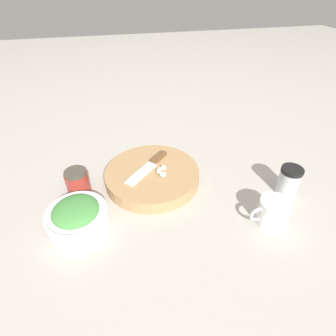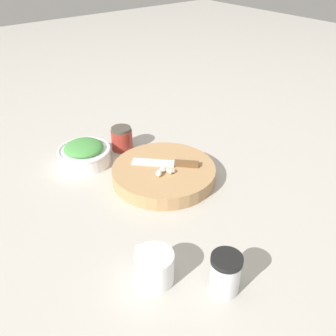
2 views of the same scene
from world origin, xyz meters
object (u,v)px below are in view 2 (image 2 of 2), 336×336
(chef_knife, at_px, (169,163))
(cutting_board, at_px, (164,173))
(herb_bowl, at_px, (84,153))
(spice_jar, at_px, (225,273))
(honey_jar, at_px, (122,139))
(coffee_mug, at_px, (154,267))
(garlic_cloves, at_px, (165,171))

(chef_knife, bearing_deg, cutting_board, 141.47)
(herb_bowl, height_order, spice_jar, spice_jar)
(cutting_board, xyz_separation_m, chef_knife, (0.00, -0.02, 0.03))
(cutting_board, height_order, chef_knife, chef_knife)
(honey_jar, bearing_deg, coffee_mug, 154.21)
(garlic_cloves, distance_m, herb_bowl, 0.29)
(chef_knife, distance_m, herb_bowl, 0.28)
(chef_knife, height_order, honey_jar, honey_jar)
(garlic_cloves, relative_size, coffee_mug, 0.58)
(garlic_cloves, bearing_deg, chef_knife, -52.09)
(spice_jar, bearing_deg, cutting_board, -20.83)
(spice_jar, bearing_deg, garlic_cloves, -20.01)
(chef_knife, bearing_deg, herb_bowl, 81.31)
(cutting_board, bearing_deg, herb_bowl, 31.06)
(spice_jar, xyz_separation_m, honey_jar, (0.63, -0.15, -0.01))
(herb_bowl, xyz_separation_m, coffee_mug, (-0.52, 0.11, 0.00))
(garlic_cloves, height_order, herb_bowl, herb_bowl)
(chef_knife, bearing_deg, garlic_cloves, 173.82)
(spice_jar, height_order, honey_jar, spice_jar)
(cutting_board, distance_m, garlic_cloves, 0.04)
(herb_bowl, xyz_separation_m, spice_jar, (-0.63, 0.01, 0.01))
(cutting_board, xyz_separation_m, coffee_mug, (-0.29, 0.25, 0.02))
(herb_bowl, bearing_deg, garlic_cloves, -154.90)
(chef_knife, xyz_separation_m, honey_jar, (0.23, 0.02, -0.01))
(cutting_board, bearing_deg, coffee_mug, 139.05)
(garlic_cloves, distance_m, coffee_mug, 0.35)
(chef_knife, relative_size, honey_jar, 2.05)
(herb_bowl, relative_size, honey_jar, 2.12)
(garlic_cloves, distance_m, honey_jar, 0.26)
(spice_jar, bearing_deg, coffee_mug, 41.30)
(cutting_board, relative_size, honey_jar, 3.87)
(honey_jar, bearing_deg, chef_knife, -174.84)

